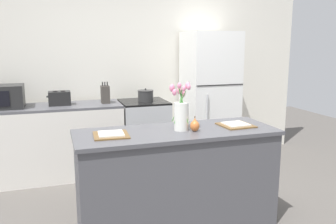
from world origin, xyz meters
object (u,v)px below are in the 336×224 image
(pear_figurine, at_px, (195,125))
(plate_setting_right, at_px, (236,125))
(plate_setting_left, at_px, (111,135))
(microwave, at_px, (2,97))
(toaster, at_px, (59,98))
(stove_range, at_px, (144,135))
(knife_block, at_px, (105,94))
(flower_vase, at_px, (181,112))
(cooking_pot, at_px, (146,96))
(refrigerator, at_px, (209,98))

(pear_figurine, relative_size, plate_setting_right, 0.44)
(plate_setting_left, distance_m, microwave, 1.90)
(pear_figurine, height_order, plate_setting_left, pear_figurine)
(toaster, bearing_deg, stove_range, -0.59)
(toaster, bearing_deg, microwave, -178.97)
(pear_figurine, xyz_separation_m, plate_setting_left, (-0.73, 0.07, -0.04))
(plate_setting_left, height_order, knife_block, knife_block)
(flower_vase, height_order, cooking_pot, flower_vase)
(microwave, xyz_separation_m, knife_block, (1.20, -0.01, -0.02))
(plate_setting_left, height_order, plate_setting_right, same)
(refrigerator, relative_size, flower_vase, 4.23)
(cooking_pot, relative_size, knife_block, 0.77)
(plate_setting_left, bearing_deg, microwave, 122.27)
(plate_setting_right, distance_m, cooking_pot, 1.66)
(cooking_pot, height_order, microwave, microwave)
(knife_block, bearing_deg, pear_figurine, -72.02)
(flower_vase, bearing_deg, knife_block, 105.41)
(stove_range, xyz_separation_m, pear_figurine, (0.04, -1.68, 0.50))
(flower_vase, xyz_separation_m, knife_block, (-0.44, 1.59, -0.04))
(flower_vase, relative_size, toaster, 1.53)
(plate_setting_left, distance_m, plate_setting_right, 1.17)
(pear_figurine, distance_m, microwave, 2.42)
(refrigerator, bearing_deg, microwave, -179.97)
(pear_figurine, bearing_deg, flower_vase, 144.16)
(stove_range, xyz_separation_m, plate_setting_left, (-0.69, -1.61, 0.45))
(stove_range, height_order, cooking_pot, cooking_pot)
(stove_range, relative_size, cooking_pot, 4.41)
(plate_setting_right, bearing_deg, pear_figurine, -170.80)
(refrigerator, bearing_deg, cooking_pot, -179.04)
(knife_block, bearing_deg, stove_range, 1.05)
(stove_range, distance_m, knife_block, 0.76)
(pear_figurine, distance_m, plate_setting_right, 0.45)
(plate_setting_left, xyz_separation_m, knife_block, (0.18, 1.60, 0.11))
(refrigerator, distance_m, microwave, 2.65)
(refrigerator, xyz_separation_m, knife_block, (-1.45, -0.01, 0.12))
(flower_vase, bearing_deg, stove_range, 87.82)
(pear_figurine, bearing_deg, knife_block, 107.98)
(refrigerator, bearing_deg, knife_block, -179.61)
(plate_setting_left, xyz_separation_m, microwave, (-1.01, 1.60, 0.14))
(flower_vase, bearing_deg, pear_figurine, -35.84)
(flower_vase, relative_size, cooking_pot, 2.07)
(pear_figurine, xyz_separation_m, toaster, (-1.10, 1.69, 0.05))
(knife_block, bearing_deg, cooking_pot, -0.61)
(stove_range, bearing_deg, cooking_pot, -30.75)
(cooking_pot, bearing_deg, refrigerator, 0.96)
(plate_setting_right, xyz_separation_m, toaster, (-1.54, 1.62, 0.09))
(refrigerator, relative_size, microwave, 3.79)
(flower_vase, relative_size, knife_block, 1.59)
(stove_range, xyz_separation_m, toaster, (-1.06, 0.01, 0.54))
(microwave, bearing_deg, plate_setting_left, -57.73)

